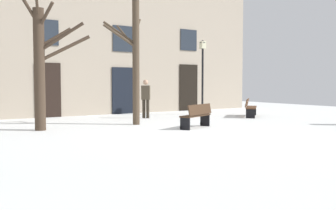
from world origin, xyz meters
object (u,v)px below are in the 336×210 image
person_strolling (146,97)px  tree_right_of_center (41,63)px  streetlamp (203,69)px  bench_facing_shops (250,107)px  bench_by_litter_bin (197,115)px  tree_center (135,54)px

person_strolling → tree_right_of_center: bearing=61.3°
streetlamp → bench_facing_shops: bearing=-58.1°
bench_by_litter_bin → tree_center: bearing=-82.6°
streetlamp → bench_facing_shops: (1.25, -2.02, -1.82)m
tree_right_of_center → person_strolling: size_ratio=2.99×
tree_right_of_center → bench_facing_shops: 9.72m
tree_center → bench_by_litter_bin: (1.28, -2.17, -2.23)m
tree_right_of_center → tree_center: (3.43, -0.14, 0.41)m
bench_facing_shops → person_strolling: size_ratio=0.98×
tree_right_of_center → bench_facing_shops: size_ratio=3.05×
bench_facing_shops → tree_right_of_center: bearing=137.2°
streetlamp → tree_center: bearing=-157.5°
tree_right_of_center → bench_by_litter_bin: tree_right_of_center is taller
tree_right_of_center → person_strolling: bearing=20.4°
streetlamp → bench_facing_shops: size_ratio=2.18×
tree_right_of_center → tree_center: bearing=-2.3°
tree_center → person_strolling: size_ratio=3.00×
person_strolling → tree_center: bearing=92.0°
bench_facing_shops → person_strolling: 4.95m
streetlamp → person_strolling: 3.49m
tree_right_of_center → bench_by_litter_bin: 5.56m
tree_right_of_center → bench_by_litter_bin: (4.72, -2.31, -1.81)m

